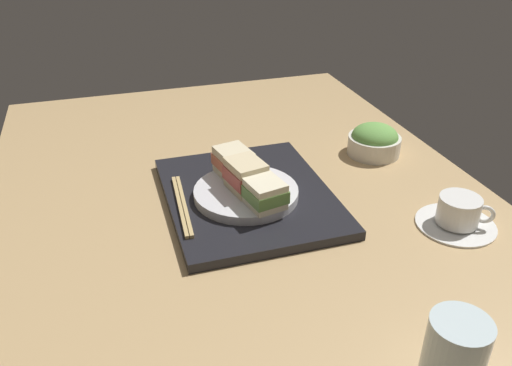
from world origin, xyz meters
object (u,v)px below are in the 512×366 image
(sandwich_plate, at_px, (248,193))
(sandwich_near, at_px, (234,162))
(sandwich_middle, at_px, (248,175))
(sandwich_far, at_px, (264,193))
(chopsticks_pair, at_px, (182,205))
(coffee_cup, at_px, (458,214))
(salad_bowl, at_px, (374,141))
(drinking_glass, at_px, (453,360))

(sandwich_plate, xyz_separation_m, sandwich_near, (-0.06, -0.01, 0.04))
(sandwich_middle, distance_m, sandwich_far, 0.07)
(chopsticks_pair, height_order, coffee_cup, coffee_cup)
(sandwich_near, relative_size, salad_bowl, 0.75)
(chopsticks_pair, bearing_deg, coffee_cup, 68.77)
(salad_bowl, relative_size, chopsticks_pair, 0.56)
(drinking_glass, bearing_deg, chopsticks_pair, -154.55)
(sandwich_near, relative_size, coffee_cup, 0.63)
(sandwich_middle, bearing_deg, salad_bowl, 110.72)
(sandwich_far, relative_size, chopsticks_pair, 0.41)
(sandwich_middle, relative_size, salad_bowl, 0.73)
(sandwich_plate, relative_size, sandwich_middle, 2.30)
(coffee_cup, bearing_deg, sandwich_near, -124.67)
(sandwich_plate, bearing_deg, salad_bowl, 110.72)
(sandwich_plate, xyz_separation_m, sandwich_far, (0.06, 0.01, 0.03))
(sandwich_plate, distance_m, sandwich_middle, 0.04)
(sandwich_middle, height_order, salad_bowl, sandwich_middle)
(sandwich_plate, xyz_separation_m, salad_bowl, (-0.13, 0.35, 0.01))
(drinking_glass, bearing_deg, sandwich_near, -168.14)
(chopsticks_pair, bearing_deg, sandwich_plate, 89.33)
(sandwich_near, xyz_separation_m, salad_bowl, (-0.07, 0.36, -0.03))
(drinking_glass, bearing_deg, sandwich_middle, -167.89)
(sandwich_plate, distance_m, drinking_glass, 0.51)
(sandwich_plate, bearing_deg, chopsticks_pair, -90.67)
(sandwich_plate, distance_m, chopsticks_pair, 0.13)
(sandwich_plate, height_order, coffee_cup, coffee_cup)
(chopsticks_pair, xyz_separation_m, drinking_glass, (0.50, 0.24, 0.04))
(sandwich_plate, height_order, sandwich_near, sandwich_near)
(sandwich_far, bearing_deg, drinking_glass, 12.44)
(salad_bowl, distance_m, drinking_glass, 0.67)
(sandwich_middle, xyz_separation_m, salad_bowl, (-0.13, 0.35, -0.03))
(salad_bowl, distance_m, chopsticks_pair, 0.49)
(sandwich_plate, height_order, chopsticks_pair, sandwich_plate)
(coffee_cup, bearing_deg, sandwich_far, -109.65)
(chopsticks_pair, distance_m, coffee_cup, 0.51)
(salad_bowl, xyz_separation_m, chopsticks_pair, (0.13, -0.48, -0.01))
(coffee_cup, bearing_deg, chopsticks_pair, -111.23)
(sandwich_near, xyz_separation_m, chopsticks_pair, (0.06, -0.12, -0.04))
(sandwich_near, height_order, chopsticks_pair, sandwich_near)
(chopsticks_pair, height_order, drinking_glass, drinking_glass)
(sandwich_middle, distance_m, coffee_cup, 0.40)
(sandwich_middle, bearing_deg, drinking_glass, 12.11)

